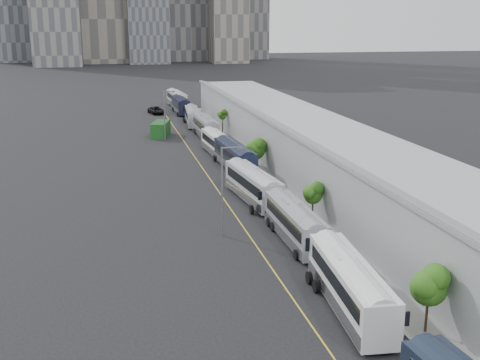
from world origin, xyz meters
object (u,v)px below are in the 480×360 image
object	(u,v)px
bus_2	(350,290)
street_lamp_far	(166,112)
bus_9	(181,106)
street_lamp_near	(224,185)
bus_3	(295,226)
bus_8	(192,118)
bus_6	(217,146)
bus_10	(177,100)
bus_7	(205,128)
suv	(156,110)
bus_4	(253,188)
shipping_container	(161,129)
bus_5	(235,159)

from	to	relation	value
bus_2	street_lamp_far	size ratio (longest dim) A/B	1.53
bus_9	street_lamp_near	distance (m)	81.82
bus_3	bus_8	distance (m)	67.62
bus_2	bus_6	world-z (taller)	bus_2
street_lamp_far	bus_8	bearing A→B (deg)	65.61
bus_3	bus_10	distance (m)	94.79
bus_7	bus_10	world-z (taller)	bus_10
bus_2	bus_6	distance (m)	53.20
bus_10	street_lamp_near	xyz separation A→B (m)	(-6.29, -91.83, 3.38)
bus_10	bus_3	bearing A→B (deg)	-93.47
bus_7	bus_10	bearing A→B (deg)	89.27
street_lamp_far	suv	xyz separation A→B (m)	(1.01, 31.78, -4.17)
street_lamp_near	bus_9	bearing A→B (deg)	85.83
bus_4	bus_7	world-z (taller)	bus_4
bus_10	street_lamp_far	size ratio (longest dim) A/B	1.58
bus_9	shipping_container	distance (m)	28.73
bus_9	shipping_container	bearing A→B (deg)	-105.24
bus_2	bus_9	distance (m)	98.72
bus_2	bus_3	xyz separation A→B (m)	(0.45, 14.23, -0.09)
shipping_container	bus_7	bearing A→B (deg)	-2.11
bus_6	suv	size ratio (longest dim) A/B	2.07
bus_4	bus_2	bearing A→B (deg)	-95.37
street_lamp_near	bus_4	bearing A→B (deg)	62.76
bus_2	bus_3	world-z (taller)	bus_2
bus_6	bus_9	xyz separation A→B (m)	(-0.02, 45.52, 0.08)
bus_2	bus_9	xyz separation A→B (m)	(0.27, 98.72, -0.05)
suv	street_lamp_near	bearing A→B (deg)	-103.03
bus_4	street_lamp_near	size ratio (longest dim) A/B	1.51
bus_6	street_lamp_far	distance (m)	15.64
bus_7	bus_10	size ratio (longest dim) A/B	0.95
bus_6	suv	bearing A→B (deg)	93.47
bus_7	shipping_container	bearing A→B (deg)	161.02
bus_6	suv	world-z (taller)	bus_6
bus_2	bus_3	distance (m)	14.24
bus_8	bus_10	distance (m)	27.17
bus_4	bus_6	xyz separation A→B (m)	(0.52, 25.42, -0.12)
bus_7	bus_9	bearing A→B (deg)	90.07
bus_7	bus_8	distance (m)	13.46
suv	bus_2	bearing A→B (deg)	-99.68
bus_8	bus_4	bearing A→B (deg)	-86.00
bus_4	street_lamp_near	bearing A→B (deg)	-123.06
suv	bus_5	bearing A→B (deg)	-96.51
bus_9	bus_4	bearing A→B (deg)	-91.42
bus_3	bus_5	distance (m)	28.63
bus_8	street_lamp_near	world-z (taller)	street_lamp_near
street_lamp_near	bus_5	bearing A→B (deg)	75.71
street_lamp_near	shipping_container	bearing A→B (deg)	91.19
bus_3	bus_5	bearing A→B (deg)	88.80
bus_3	shipping_container	size ratio (longest dim) A/B	1.91
bus_5	suv	distance (m)	56.25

